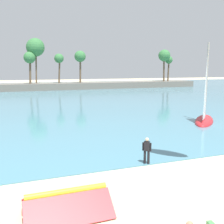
# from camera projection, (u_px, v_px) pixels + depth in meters

# --- Properties ---
(sea) EXTENTS (220.00, 98.82, 0.06)m
(sea) POSITION_uv_depth(u_px,v_px,m) (32.00, 94.00, 60.62)
(sea) COLOR teal
(sea) RESTS_ON ground
(palm_headland) EXTENTS (96.64, 6.13, 13.28)m
(palm_headland) POSITION_uv_depth(u_px,v_px,m) (27.00, 77.00, 68.54)
(palm_headland) COLOR slate
(palm_headland) RESTS_ON ground
(folded_kite) EXTENTS (3.39, 2.23, 1.01)m
(folded_kite) POSITION_uv_depth(u_px,v_px,m) (67.00, 198.00, 10.59)
(folded_kite) COLOR red
(folded_kite) RESTS_ON ground
(person_at_waterline) EXTENTS (0.46, 0.36, 1.67)m
(person_at_waterline) POSITION_uv_depth(u_px,v_px,m) (147.00, 150.00, 16.00)
(person_at_waterline) COLOR black
(person_at_waterline) RESTS_ON ground
(sailboat_near_shore) EXTENTS (5.51, 5.76, 8.90)m
(sailboat_near_shore) POSITION_uv_depth(u_px,v_px,m) (204.00, 115.00, 28.45)
(sailboat_near_shore) COLOR red
(sailboat_near_shore) RESTS_ON sea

